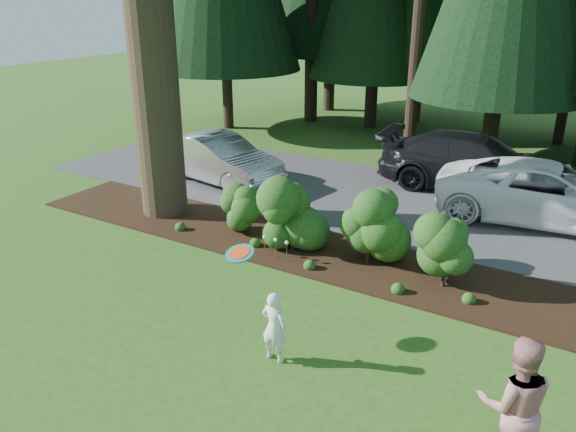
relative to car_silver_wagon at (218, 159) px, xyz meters
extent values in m
plane|color=#215618|center=(4.98, -6.35, -0.79)|extent=(80.00, 80.00, 0.00)
cube|color=black|center=(4.98, -3.10, -0.77)|extent=(16.00, 2.50, 0.05)
cube|color=#38383A|center=(4.98, 1.15, -0.78)|extent=(22.00, 6.00, 0.03)
sphere|color=#133F13|center=(2.98, -3.15, -0.13)|extent=(1.08, 1.08, 1.08)
cylinder|color=black|center=(2.98, -3.15, -0.64)|extent=(0.08, 0.08, 0.30)
sphere|color=#133F13|center=(4.78, -3.35, 0.14)|extent=(1.35, 1.35, 1.35)
cylinder|color=black|center=(4.78, -3.35, -0.64)|extent=(0.08, 0.08, 0.30)
sphere|color=#133F13|center=(6.58, -3.05, 0.03)|extent=(1.26, 1.26, 1.26)
cylinder|color=black|center=(6.58, -3.05, -0.64)|extent=(0.08, 0.08, 0.30)
sphere|color=#133F13|center=(8.38, -3.25, -0.08)|extent=(1.17, 1.17, 1.17)
cylinder|color=black|center=(8.38, -3.25, -0.64)|extent=(0.08, 0.08, 0.30)
cylinder|color=#133F13|center=(4.38, -3.95, -0.54)|extent=(0.01, 0.01, 0.50)
sphere|color=white|center=(4.38, -3.95, -0.27)|extent=(0.09, 0.09, 0.09)
cylinder|color=#133F13|center=(4.68, -3.95, -0.54)|extent=(0.01, 0.01, 0.50)
sphere|color=white|center=(4.68, -3.95, -0.27)|extent=(0.09, 0.09, 0.09)
cylinder|color=#133F13|center=(4.98, -3.95, -0.54)|extent=(0.01, 0.01, 0.50)
sphere|color=white|center=(4.98, -3.95, -0.27)|extent=(0.09, 0.09, 0.09)
cylinder|color=black|center=(-4.52, 7.65, 4.11)|extent=(0.50, 0.50, 9.80)
cylinder|color=black|center=(-2.02, 8.15, 3.76)|extent=(0.50, 0.50, 9.10)
cylinder|color=black|center=(0.98, 8.65, 4.46)|extent=(0.50, 0.50, 10.50)
cylinder|color=black|center=(3.98, 7.15, 3.58)|extent=(0.50, 0.50, 8.75)
cylinder|color=black|center=(2.48, 11.65, 4.46)|extent=(0.50, 0.50, 10.50)
imported|color=silver|center=(0.00, 0.00, 0.00)|extent=(4.83, 2.35, 1.53)
imported|color=white|center=(9.62, 1.78, 0.03)|extent=(5.99, 3.30, 1.59)
imported|color=black|center=(7.31, 3.45, 0.09)|extent=(6.05, 2.83, 1.71)
imported|color=white|center=(6.68, -7.15, -0.16)|extent=(0.47, 0.31, 1.27)
imported|color=#AB1624|center=(10.48, -7.53, 0.18)|extent=(1.13, 1.01, 1.94)
cylinder|color=#177F7A|center=(5.75, -6.78, 0.81)|extent=(0.52, 0.50, 0.18)
cylinder|color=#EF4214|center=(5.75, -6.78, 0.82)|extent=(0.36, 0.35, 0.13)
camera|label=1|loc=(10.96, -13.83, 4.97)|focal=35.00mm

